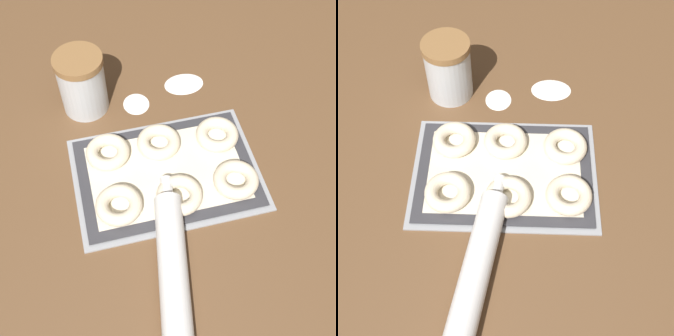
{
  "view_description": "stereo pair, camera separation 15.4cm",
  "coord_description": "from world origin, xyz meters",
  "views": [
    {
      "loc": [
        -0.13,
        -0.54,
        0.85
      ],
      "look_at": [
        0.0,
        0.01,
        0.03
      ],
      "focal_mm": 50.0,
      "sensor_mm": 36.0,
      "label": 1
    },
    {
      "loc": [
        0.02,
        -0.55,
        0.85
      ],
      "look_at": [
        0.0,
        0.01,
        0.03
      ],
      "focal_mm": 50.0,
      "sensor_mm": 36.0,
      "label": 2
    }
  ],
  "objects": [
    {
      "name": "flour_canister",
      "position": [
        -0.14,
        0.25,
        0.08
      ],
      "size": [
        0.11,
        0.11,
        0.15
      ],
      "color": "silver",
      "rests_on": "ground_plane"
    },
    {
      "name": "ground_plane",
      "position": [
        0.0,
        0.0,
        0.0
      ],
      "size": [
        2.8,
        2.8,
        0.0
      ],
      "primitive_type": "plane",
      "color": "brown"
    },
    {
      "name": "flour_patch_far",
      "position": [
        -0.02,
        0.23,
        0.0
      ],
      "size": [
        0.06,
        0.07,
        0.0
      ],
      "color": "white",
      "rests_on": "ground_plane"
    },
    {
      "name": "bagel_front_right",
      "position": [
        0.14,
        -0.05,
        0.03
      ],
      "size": [
        0.1,
        0.1,
        0.03
      ],
      "color": "beige",
      "rests_on": "baking_mat"
    },
    {
      "name": "bagel_back_left",
      "position": [
        -0.11,
        0.08,
        0.03
      ],
      "size": [
        0.1,
        0.1,
        0.03
      ],
      "color": "beige",
      "rests_on": "baking_mat"
    },
    {
      "name": "bagel_front_center",
      "position": [
        0.01,
        -0.06,
        0.03
      ],
      "size": [
        0.1,
        0.1,
        0.03
      ],
      "color": "beige",
      "rests_on": "baking_mat"
    },
    {
      "name": "bagel_back_center",
      "position": [
        0.0,
        0.08,
        0.03
      ],
      "size": [
        0.1,
        0.1,
        0.03
      ],
      "color": "beige",
      "rests_on": "baking_mat"
    },
    {
      "name": "bagel_back_right",
      "position": [
        0.13,
        0.07,
        0.03
      ],
      "size": [
        0.1,
        0.1,
        0.03
      ],
      "color": "beige",
      "rests_on": "baking_mat"
    },
    {
      "name": "baking_tray",
      "position": [
        0.0,
        0.01,
        0.0
      ],
      "size": [
        0.4,
        0.28,
        0.01
      ],
      "color": "#93969B",
      "rests_on": "ground_plane"
    },
    {
      "name": "flour_patch_near",
      "position": [
        0.11,
        0.27,
        0.0
      ],
      "size": [
        0.1,
        0.07,
        0.0
      ],
      "color": "white",
      "rests_on": "ground_plane"
    },
    {
      "name": "bagel_front_left",
      "position": [
        -0.12,
        -0.05,
        0.03
      ],
      "size": [
        0.1,
        0.1,
        0.03
      ],
      "color": "beige",
      "rests_on": "baking_mat"
    },
    {
      "name": "baking_mat",
      "position": [
        0.0,
        0.01,
        0.01
      ],
      "size": [
        0.38,
        0.26,
        0.0
      ],
      "color": "#333338",
      "rests_on": "baking_tray"
    },
    {
      "name": "rolling_pin",
      "position": [
        -0.04,
        -0.22,
        0.03
      ],
      "size": [
        0.11,
        0.4,
        0.06
      ],
      "color": "silver",
      "rests_on": "ground_plane"
    }
  ]
}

